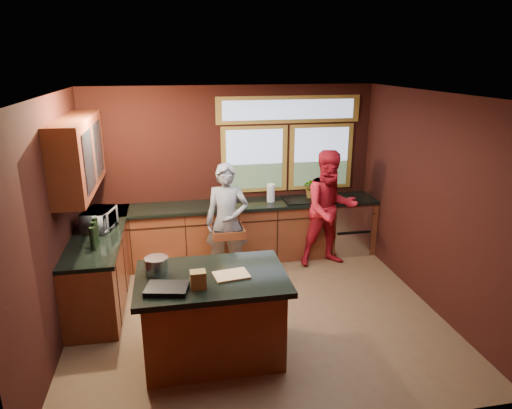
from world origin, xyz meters
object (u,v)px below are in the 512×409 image
object	(u,v)px
cutting_board	(231,275)
person_red	(330,209)
person_grey	(227,222)
stock_pot	(157,266)
island	(213,315)

from	to	relation	value
cutting_board	person_red	bearing A→B (deg)	48.66
person_grey	stock_pot	world-z (taller)	person_grey
person_red	stock_pot	xyz separation A→B (m)	(-2.54, -1.83, 0.13)
island	stock_pot	distance (m)	0.80
person_red	cutting_board	bearing A→B (deg)	-135.12
person_grey	cutting_board	xyz separation A→B (m)	(-0.19, -1.88, 0.11)
person_red	stock_pot	world-z (taller)	person_red
cutting_board	stock_pot	size ratio (longest dim) A/B	1.46
island	cutting_board	distance (m)	0.52
person_grey	person_red	size ratio (longest dim) A/B	0.94
cutting_board	stock_pot	bearing A→B (deg)	165.07
person_grey	cutting_board	bearing A→B (deg)	-81.52
stock_pot	cutting_board	bearing A→B (deg)	-14.93
person_red	stock_pot	distance (m)	3.13
island	stock_pot	xyz separation A→B (m)	(-0.55, 0.15, 0.56)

